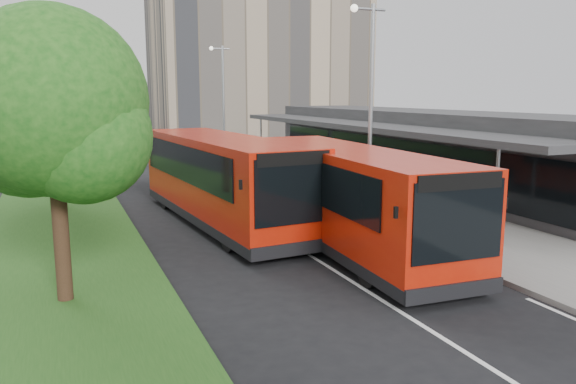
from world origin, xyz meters
The scene contains 18 objects.
ground centered at (0.00, 0.00, 0.00)m, with size 120.00×120.00×0.00m, color black.
pavement centered at (6.00, 20.00, 0.07)m, with size 5.00×80.00×0.15m, color slate.
grass_verge centered at (-7.00, 20.00, 0.05)m, with size 5.00×80.00×0.10m, color #204A17.
lane_centre_line centered at (0.00, 15.00, 0.01)m, with size 0.12×70.00×0.01m, color silver.
kerb_dashes centered at (3.30, 19.00, 0.01)m, with size 0.12×56.00×0.01m.
office_block centered at (14.00, 42.00, 9.00)m, with size 22.00×12.00×18.00m, color tan.
station_building centered at (10.86, 8.00, 2.04)m, with size 7.70×26.00×4.00m.
tree_near centered at (-7.01, -2.95, 4.42)m, with size 4.31×4.31×6.85m.
tree_mid centered at (-7.01, 9.05, 5.48)m, with size 5.28×5.28×8.49m.
tree_far centered at (-7.01, 21.05, 5.48)m, with size 5.28×5.28×8.49m.
lamp_post_near centered at (4.12, 2.00, 4.72)m, with size 1.44×0.28×8.00m.
lamp_post_far centered at (4.12, 22.00, 4.72)m, with size 1.44×0.28×8.00m.
bus_main centered at (1.50, -1.26, 1.63)m, with size 3.35×11.34×3.18m.
bus_second centered at (-1.26, 3.53, 1.69)m, with size 3.88×11.83×3.30m.
litter_bin centered at (5.56, 10.65, 0.66)m, with size 0.57×0.57×1.02m, color #361D16.
bollard centered at (5.34, 18.56, 0.70)m, with size 0.18×0.18×1.10m, color yellow.
car_near centered at (2.11, 38.46, 0.68)m, with size 1.60×3.99×1.36m, color #570C15.
car_far centered at (-0.88, 44.42, 0.67)m, with size 1.41×4.04×1.33m, color navy.
Camera 1 is at (-7.00, -16.68, 4.90)m, focal length 35.00 mm.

